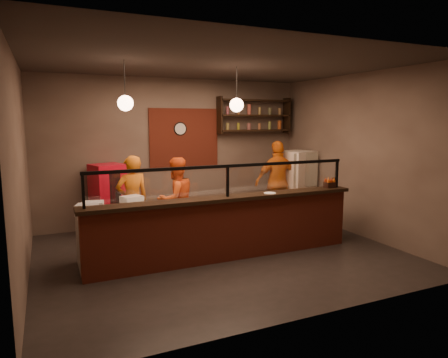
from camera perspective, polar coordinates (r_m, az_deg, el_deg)
name	(u,v)px	position (r m, az deg, el deg)	size (l,w,h in m)	color
floor	(220,253)	(7.04, -0.54, -10.58)	(6.00, 6.00, 0.00)	black
ceiling	(220,63)	(6.72, -0.58, 16.17)	(6.00, 6.00, 0.00)	#38312B
wall_back	(176,151)	(9.03, -6.93, 3.96)	(6.00, 6.00, 0.00)	#705F52
wall_left	(20,171)	(6.15, -27.11, 1.02)	(5.00, 5.00, 0.00)	#705F52
wall_right	(359,155)	(8.35, 18.69, 3.22)	(5.00, 5.00, 0.00)	#705F52
wall_front	(310,183)	(4.53, 12.19, -0.58)	(6.00, 6.00, 0.00)	#705F52
brick_patch	(184,138)	(9.05, -5.69, 5.89)	(1.60, 0.04, 1.30)	maroon
service_counter	(227,230)	(6.63, 0.50, -7.27)	(4.60, 0.25, 1.00)	maroon
counter_ledge	(228,198)	(6.51, 0.51, -2.77)	(4.70, 0.37, 0.06)	black
worktop_cabinet	(216,227)	(7.09, -1.19, -6.85)	(4.60, 0.75, 0.85)	gray
worktop	(216,202)	(6.99, -1.21, -3.29)	(4.60, 0.75, 0.05)	silver
sneeze_guard	(228,178)	(6.45, 0.51, 0.19)	(4.50, 0.05, 0.52)	white
wall_shelving	(254,115)	(9.58, 4.36, 9.04)	(1.84, 0.28, 0.85)	black
wall_clock	(180,129)	(9.00, -6.30, 7.14)	(0.30, 0.30, 0.04)	black
pendant_left	(125,103)	(6.41, -13.91, 10.49)	(0.24, 0.24, 0.77)	black
pendant_right	(237,105)	(7.01, 1.81, 10.53)	(0.24, 0.24, 0.77)	black
cook_left	(132,201)	(7.49, -12.95, -3.05)	(0.61, 0.40, 1.66)	orange
cook_mid	(176,200)	(7.59, -6.85, -2.96)	(0.78, 0.61, 1.61)	#DF4D15
cook_right	(278,182)	(9.01, 7.73, -0.43)	(1.08, 0.45, 1.84)	orange
fridge	(297,185)	(9.37, 10.42, -0.91)	(0.66, 0.62, 1.59)	beige
red_cooler	(108,199)	(8.48, -16.21, -2.70)	(0.61, 0.56, 1.41)	red
pizza_dough	(242,199)	(7.08, 2.58, -2.89)	(0.48, 0.48, 0.01)	white
prep_tub_a	(93,207)	(6.44, -18.25, -3.79)	(0.32, 0.25, 0.16)	white
prep_tub_b	(132,201)	(6.74, -13.04, -3.05)	(0.32, 0.25, 0.16)	silver
prep_tub_c	(87,209)	(6.28, -18.95, -4.12)	(0.32, 0.25, 0.16)	silver
rolling_pin	(158,203)	(6.68, -9.44, -3.46)	(0.06, 0.06, 0.37)	gold
condiment_caddy	(330,185)	(7.61, 14.85, -0.80)	(0.18, 0.14, 0.10)	black
pepper_mill	(333,182)	(7.64, 15.37, -0.48)	(0.04, 0.04, 0.18)	black
small_plate	(270,193)	(6.80, 6.57, -2.03)	(0.20, 0.20, 0.01)	silver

